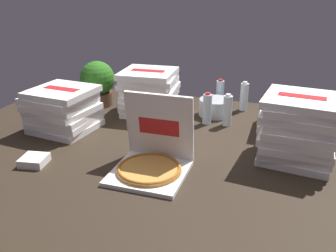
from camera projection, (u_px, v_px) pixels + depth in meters
The scene contains 13 objects.
ground_plane at pixel (162, 152), 2.37m from camera, with size 3.20×2.40×0.02m, color #2D2319.
open_pizza_box at pixel (152, 158), 2.10m from camera, with size 0.42×0.43×0.44m.
pizza_stack_center_near at pixel (290, 120), 2.63m from camera, with size 0.44×0.44×0.18m.
pizza_stack_center_far at pixel (299, 129), 2.20m from camera, with size 0.48×0.47×0.41m.
pizza_stack_left_far at pixel (150, 92), 2.99m from camera, with size 0.48×0.48×0.36m.
pizza_stack_right_near at pixel (63, 109), 2.66m from camera, with size 0.49×0.48×0.32m.
ice_bucket at pixel (215, 107), 2.97m from camera, with size 0.26×0.26×0.14m, color #B7BABF.
water_bottle_0 at pixel (220, 94), 3.14m from camera, with size 0.07×0.07×0.25m.
water_bottle_1 at pixel (244, 97), 3.07m from camera, with size 0.07×0.07×0.25m.
water_bottle_2 at pixel (207, 109), 2.78m from camera, with size 0.07×0.07×0.25m.
water_bottle_3 at pixel (227, 110), 2.74m from camera, with size 0.07×0.07×0.25m.
potted_plant at pixel (98, 82), 3.16m from camera, with size 0.30×0.30×0.39m.
napkin_pile at pixel (34, 160), 2.19m from camera, with size 0.15×0.15×0.05m, color white.
Camera 1 is at (0.71, -2.01, 1.05)m, focal length 38.78 mm.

